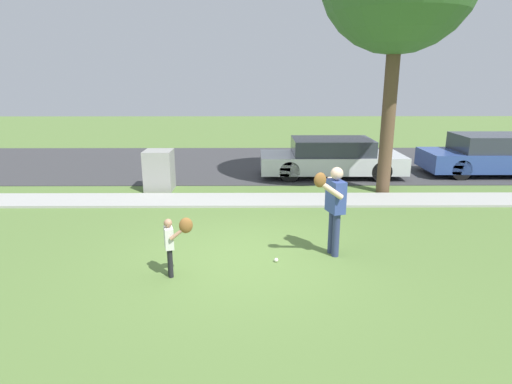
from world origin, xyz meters
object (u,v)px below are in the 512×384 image
utility_cabinet (159,170)px  person_child (174,238)px  person_adult (334,202)px  baseball (276,260)px  parked_wagon_blue (493,155)px  parked_sedan_silver (331,158)px

utility_cabinet → person_child: bearing=-75.7°
person_adult → baseball: 1.47m
parked_wagon_blue → baseball: bearing=42.4°
baseball → parked_sedan_silver: size_ratio=0.02×
person_adult → parked_sedan_silver: (1.10, 6.38, -0.40)m
person_adult → person_child: (-2.74, -0.86, -0.35)m
utility_cabinet → parked_sedan_silver: 5.52m
person_child → parked_sedan_silver: bearing=45.1°
parked_sedan_silver → parked_wagon_blue: 5.41m
utility_cabinet → parked_wagon_blue: (10.67, 1.88, 0.08)m
parked_sedan_silver → parked_wagon_blue: (5.40, 0.21, 0.04)m
person_child → parked_sedan_silver: (3.84, 7.23, -0.06)m
parked_sedan_silver → parked_wagon_blue: size_ratio=1.02×
baseball → utility_cabinet: utility_cabinet is taller
person_adult → parked_wagon_blue: bearing=-151.5°
utility_cabinet → parked_sedan_silver: parked_sedan_silver is taller
person_child → parked_sedan_silver: size_ratio=0.23×
parked_sedan_silver → utility_cabinet: bearing=17.6°
person_child → utility_cabinet: (-1.42, 5.56, -0.10)m
person_child → parked_wagon_blue: 11.87m
baseball → person_child: bearing=-162.0°
person_adult → parked_sedan_silver: bearing=-116.7°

